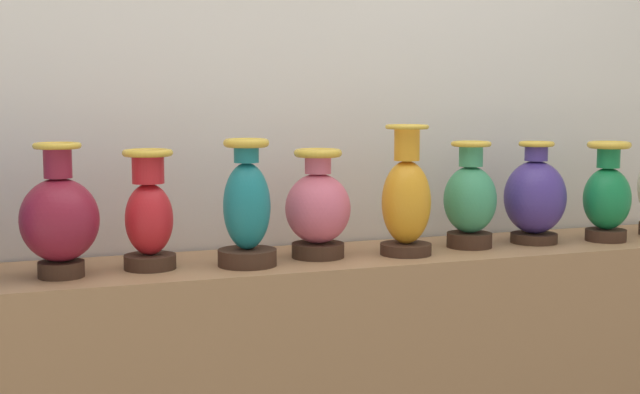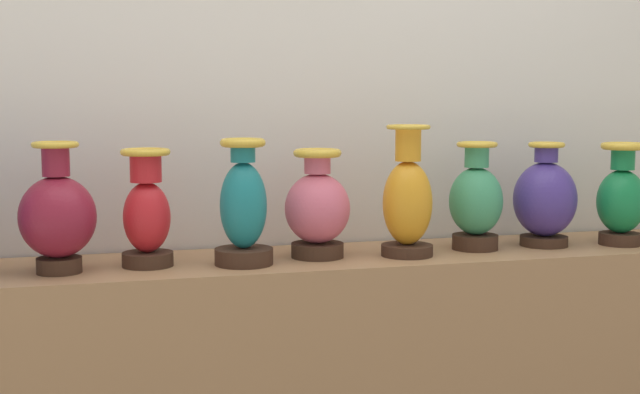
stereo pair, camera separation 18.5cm
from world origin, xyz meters
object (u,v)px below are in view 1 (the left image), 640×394
at_px(vase_teal, 247,210).
at_px(vase_rose, 318,208).
at_px(vase_jade, 470,200).
at_px(vase_amber, 406,200).
at_px(vase_emerald, 607,196).
at_px(vase_burgundy, 60,219).
at_px(vase_crimson, 149,215).
at_px(vase_indigo, 535,198).

relative_size(vase_teal, vase_rose, 1.11).
xyz_separation_m(vase_teal, vase_jade, (0.68, 0.05, -0.01)).
xyz_separation_m(vase_teal, vase_amber, (0.46, 0.01, 0.01)).
bearing_deg(vase_rose, vase_emerald, -2.53).
relative_size(vase_amber, vase_emerald, 1.19).
relative_size(vase_burgundy, vase_amber, 0.90).
distance_m(vase_crimson, vase_teal, 0.25).
height_order(vase_teal, vase_indigo, vase_teal).
distance_m(vase_crimson, vase_emerald, 1.38).
xyz_separation_m(vase_burgundy, vase_jade, (1.14, 0.04, -0.01)).
bearing_deg(vase_jade, vase_burgundy, -178.13).
bearing_deg(vase_indigo, vase_crimson, -179.57).
distance_m(vase_crimson, vase_jade, 0.93).
xyz_separation_m(vase_jade, vase_indigo, (0.22, 0.00, -0.00)).
height_order(vase_amber, vase_jade, vase_amber).
bearing_deg(vase_jade, vase_indigo, 0.41).
relative_size(vase_jade, vase_emerald, 1.02).
xyz_separation_m(vase_crimson, vase_emerald, (1.38, -0.04, -0.00)).
relative_size(vase_crimson, vase_amber, 0.84).
relative_size(vase_burgundy, vase_crimson, 1.07).
xyz_separation_m(vase_teal, vase_indigo, (0.91, 0.05, -0.01)).
bearing_deg(vase_indigo, vase_emerald, -11.08).
xyz_separation_m(vase_rose, vase_emerald, (0.92, -0.04, 0.00)).
height_order(vase_crimson, vase_emerald, same).
xyz_separation_m(vase_crimson, vase_indigo, (1.15, 0.01, -0.00)).
distance_m(vase_teal, vase_amber, 0.46).
bearing_deg(vase_teal, vase_burgundy, 178.37).
bearing_deg(vase_emerald, vase_jade, 174.56).
height_order(vase_rose, vase_emerald, vase_emerald).
relative_size(vase_rose, vase_indigo, 0.97).
xyz_separation_m(vase_teal, vase_rose, (0.21, 0.05, -0.01)).
xyz_separation_m(vase_burgundy, vase_emerald, (1.59, -0.01, -0.01)).
relative_size(vase_crimson, vase_emerald, 1.00).
bearing_deg(vase_teal, vase_crimson, 169.86).
height_order(vase_teal, vase_emerald, vase_teal).
relative_size(vase_rose, vase_emerald, 0.98).
bearing_deg(vase_amber, vase_jade, 11.23).
distance_m(vase_burgundy, vase_teal, 0.46).
bearing_deg(vase_jade, vase_emerald, -5.44).
xyz_separation_m(vase_amber, vase_indigo, (0.45, 0.05, -0.01)).
relative_size(vase_teal, vase_emerald, 1.08).
bearing_deg(vase_crimson, vase_emerald, -1.49).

